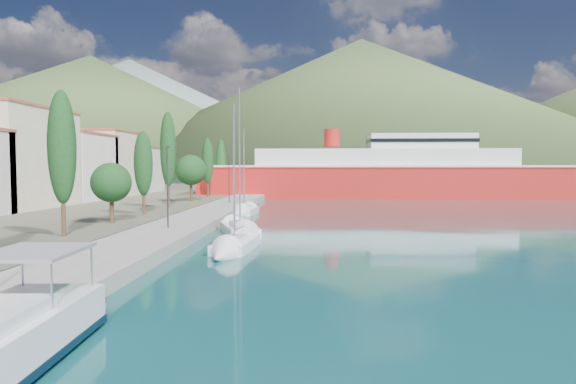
{
  "coord_description": "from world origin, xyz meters",
  "views": [
    {
      "loc": [
        2.08,
        -20.74,
        5.32
      ],
      "look_at": [
        0.0,
        14.0,
        3.5
      ],
      "focal_mm": 30.0,
      "sensor_mm": 36.0,
      "label": 1
    }
  ],
  "objects": [
    {
      "name": "sailboat_mid",
      "position": [
        -3.42,
        15.21,
        0.3
      ],
      "size": [
        5.0,
        8.88,
        12.4
      ],
      "color": "silver",
      "rests_on": "ground"
    },
    {
      "name": "hills_near",
      "position": [
        98.04,
        372.5,
        49.18
      ],
      "size": [
        1010.0,
        520.0,
        115.0
      ],
      "color": "#43562E",
      "rests_on": "ground"
    },
    {
      "name": "hills_far",
      "position": [
        138.59,
        618.73,
        77.39
      ],
      "size": [
        1480.0,
        900.0,
        180.0
      ],
      "color": "slate",
      "rests_on": "ground"
    },
    {
      "name": "quay",
      "position": [
        -9.0,
        26.0,
        0.4
      ],
      "size": [
        5.0,
        88.0,
        0.8
      ],
      "primitive_type": "cube",
      "color": "gray",
      "rests_on": "ground"
    },
    {
      "name": "sailboat_far",
      "position": [
        -6.12,
        31.11,
        0.3
      ],
      "size": [
        2.74,
        7.22,
        10.41
      ],
      "color": "silver",
      "rests_on": "ground"
    },
    {
      "name": "town_buildings",
      "position": [
        -32.0,
        36.91,
        5.57
      ],
      "size": [
        9.2,
        69.2,
        11.3
      ],
      "color": "beige",
      "rests_on": "land_strip"
    },
    {
      "name": "tree_row",
      "position": [
        -14.77,
        32.64,
        5.62
      ],
      "size": [
        4.1,
        63.85,
        10.87
      ],
      "color": "#47301E",
      "rests_on": "land_strip"
    },
    {
      "name": "ferry",
      "position": [
        13.72,
        64.39,
        3.82
      ],
      "size": [
        63.39,
        13.93,
        12.57
      ],
      "color": "red",
      "rests_on": "ground"
    },
    {
      "name": "lamp_posts",
      "position": [
        -9.0,
        15.79,
        4.08
      ],
      "size": [
        0.15,
        46.48,
        6.06
      ],
      "color": "#2D2D33",
      "rests_on": "quay"
    },
    {
      "name": "sailboat_near",
      "position": [
        -3.25,
        7.92,
        0.28
      ],
      "size": [
        2.73,
        7.2,
        10.11
      ],
      "color": "silver",
      "rests_on": "ground"
    },
    {
      "name": "ground",
      "position": [
        0.0,
        120.0,
        0.0
      ],
      "size": [
        1400.0,
        1400.0,
        0.0
      ],
      "primitive_type": "plane",
      "color": "#11474B"
    }
  ]
}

